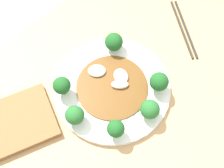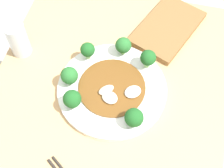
% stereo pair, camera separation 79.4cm
% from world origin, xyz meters
% --- Properties ---
extents(ground_plane, '(8.00, 8.00, 0.00)m').
position_xyz_m(ground_plane, '(0.00, 0.00, 0.00)').
color(ground_plane, '#B7B2A8').
extents(table, '(0.90, 0.69, 0.73)m').
position_xyz_m(table, '(0.00, 0.00, 0.37)').
color(table, tan).
rests_on(table, ground_plane).
extents(plate, '(0.32, 0.32, 0.02)m').
position_xyz_m(plate, '(0.04, -0.01, 0.74)').
color(plate, white).
rests_on(plate, table).
extents(broccoli_north, '(0.05, 0.05, 0.06)m').
position_xyz_m(broccoli_north, '(0.03, 0.11, 0.78)').
color(broccoli_north, '#89B76B').
rests_on(broccoli_north, plate).
extents(broccoli_northwest, '(0.05, 0.05, 0.06)m').
position_xyz_m(broccoli_northwest, '(-0.04, 0.08, 0.79)').
color(broccoli_northwest, '#70A356').
rests_on(broccoli_northwest, plate).
extents(broccoli_southwest, '(0.05, 0.05, 0.06)m').
position_xyz_m(broccoli_southwest, '(-0.06, -0.10, 0.78)').
color(broccoli_southwest, '#70A356').
rests_on(broccoli_southwest, plate).
extents(broccoli_northeast, '(0.04, 0.04, 0.06)m').
position_xyz_m(broccoli_northeast, '(0.13, 0.08, 0.79)').
color(broccoli_northeast, '#89B76B').
rests_on(broccoli_northeast, plate).
extents(broccoli_southeast, '(0.05, 0.05, 0.06)m').
position_xyz_m(broccoli_southeast, '(0.14, -0.10, 0.79)').
color(broccoli_southeast, '#89B76B').
rests_on(broccoli_southeast, plate).
extents(broccoli_east, '(0.05, 0.05, 0.06)m').
position_xyz_m(broccoli_east, '(0.17, -0.02, 0.78)').
color(broccoli_east, '#7AAD5B').
rests_on(broccoli_east, plate).
extents(stirfry_center, '(0.20, 0.20, 0.02)m').
position_xyz_m(stirfry_center, '(0.03, -0.02, 0.75)').
color(stirfry_center, brown).
rests_on(stirfry_center, plate).
extents(chopsticks, '(0.14, 0.19, 0.01)m').
position_xyz_m(chopsticks, '(-0.26, 0.01, 0.74)').
color(chopsticks, '#2D2823').
rests_on(chopsticks, table).
extents(cutting_board, '(0.29, 0.24, 0.02)m').
position_xyz_m(cutting_board, '(0.31, -0.14, 0.74)').
color(cutting_board, brown).
rests_on(cutting_board, table).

